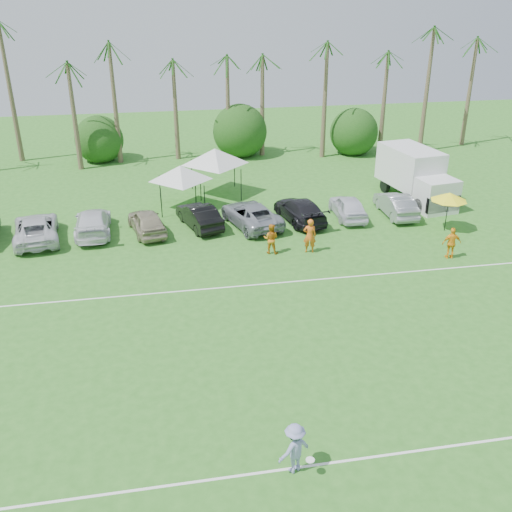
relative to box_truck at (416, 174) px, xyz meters
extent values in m
cube|color=white|center=(-16.10, -22.58, -1.84)|extent=(80.00, 0.10, 0.01)
cube|color=white|center=(-16.10, -10.58, -1.84)|extent=(80.00, 0.10, 0.01)
cone|color=brown|center=(-28.10, 13.42, 3.16)|extent=(0.44, 0.44, 10.00)
cone|color=brown|center=(-24.10, 13.42, 3.66)|extent=(0.44, 0.44, 11.00)
cone|color=brown|center=(-20.10, 13.42, 2.16)|extent=(0.44, 0.44, 8.00)
cone|color=brown|center=(-16.10, 13.42, 2.66)|extent=(0.44, 0.44, 9.00)
cone|color=brown|center=(-12.10, 13.42, 3.16)|extent=(0.44, 0.44, 10.00)
cone|color=brown|center=(-8.10, 13.42, 3.66)|extent=(0.44, 0.44, 11.00)
cone|color=brown|center=(-3.10, 13.42, 2.16)|extent=(0.44, 0.44, 8.00)
cone|color=brown|center=(1.90, 13.42, 2.66)|extent=(0.44, 0.44, 9.00)
cone|color=brown|center=(6.90, 13.42, 3.16)|extent=(0.44, 0.44, 10.00)
cone|color=brown|center=(10.90, 13.42, 3.66)|extent=(0.44, 0.44, 11.00)
cylinder|color=brown|center=(-22.10, 14.42, -1.14)|extent=(0.30, 0.30, 1.40)
sphere|color=#164012|center=(-22.10, 14.42, -0.04)|extent=(4.00, 4.00, 4.00)
cylinder|color=brown|center=(-10.10, 14.42, -1.14)|extent=(0.30, 0.30, 1.40)
sphere|color=#164012|center=(-10.10, 14.42, -0.04)|extent=(4.00, 4.00, 4.00)
cylinder|color=brown|center=(-0.10, 14.42, -1.14)|extent=(0.30, 0.30, 1.40)
sphere|color=#164012|center=(-0.10, 14.42, -0.04)|extent=(4.00, 4.00, 4.00)
imported|color=orange|center=(-9.49, -7.24, -0.86)|extent=(0.80, 0.61, 1.97)
imported|color=orange|center=(-11.62, -6.98, -0.99)|extent=(1.02, 0.92, 1.72)
imported|color=#FDA41C|center=(-2.13, -9.38, -0.96)|extent=(1.08, 0.54, 1.77)
cube|color=silver|center=(-0.13, 0.83, 0.30)|extent=(3.32, 5.15, 2.61)
cube|color=silver|center=(0.38, -2.48, -0.75)|extent=(2.66, 2.23, 2.20)
cube|color=black|center=(0.50, -3.25, -1.06)|extent=(2.42, 0.68, 1.05)
cube|color=#E5590C|center=(1.17, 1.03, -0.17)|extent=(0.28, 1.66, 0.94)
cylinder|color=black|center=(-0.68, -2.43, -1.37)|extent=(0.45, 0.98, 0.94)
cylinder|color=black|center=(1.38, -2.11, -1.37)|extent=(0.45, 0.98, 0.94)
cylinder|color=black|center=(-1.36, 1.91, -1.37)|extent=(0.45, 0.98, 0.94)
cylinder|color=black|center=(0.71, 2.23, -1.37)|extent=(0.45, 0.98, 0.94)
cylinder|color=black|center=(-17.40, -0.36, -0.86)|extent=(0.06, 0.06, 1.98)
cylinder|color=black|center=(-14.63, -0.36, -0.86)|extent=(0.06, 0.06, 1.98)
cylinder|color=black|center=(-17.40, 2.41, -0.86)|extent=(0.06, 0.06, 1.98)
cylinder|color=black|center=(-14.63, 2.41, -0.86)|extent=(0.06, 0.06, 1.98)
pyramid|color=silver|center=(-16.01, 1.02, 1.12)|extent=(4.27, 4.27, 0.99)
cylinder|color=black|center=(-15.02, 1.96, -0.73)|extent=(0.06, 0.06, 2.23)
cylinder|color=black|center=(-11.88, 1.96, -0.73)|extent=(0.06, 0.06, 2.23)
cylinder|color=black|center=(-15.02, 5.10, -0.73)|extent=(0.06, 0.06, 2.23)
cylinder|color=black|center=(-11.88, 5.10, -0.73)|extent=(0.06, 0.06, 2.23)
pyramid|color=silver|center=(-13.45, 3.53, 1.50)|extent=(4.82, 4.82, 1.12)
cylinder|color=black|center=(-0.54, -5.66, -0.76)|extent=(0.05, 0.05, 2.17)
cone|color=#FFF61A|center=(-0.54, -5.66, 0.33)|extent=(2.17, 2.17, 0.49)
imported|color=#868BBE|center=(-14.13, -22.64, -0.99)|extent=(1.27, 1.04, 1.72)
cylinder|color=white|center=(-13.73, -22.96, -1.21)|extent=(0.27, 0.27, 0.03)
imported|color=silver|center=(-24.70, -2.78, -1.12)|extent=(3.15, 5.52, 1.45)
imported|color=white|center=(-21.52, -2.37, -1.12)|extent=(2.23, 5.08, 1.45)
imported|color=tan|center=(-18.35, -2.82, -1.12)|extent=(2.60, 4.53, 1.45)
imported|color=black|center=(-15.18, -2.40, -1.12)|extent=(2.75, 4.66, 1.45)
imported|color=gray|center=(-12.00, -2.75, -1.12)|extent=(3.72, 5.68, 1.45)
imported|color=black|center=(-8.83, -2.53, -1.12)|extent=(2.82, 5.26, 1.45)
imported|color=white|center=(-5.65, -2.49, -1.12)|extent=(1.91, 4.33, 1.45)
imported|color=gray|center=(-2.48, -2.65, -1.12)|extent=(1.63, 4.44, 1.45)
camera|label=1|loc=(-17.59, -35.22, 11.45)|focal=40.00mm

